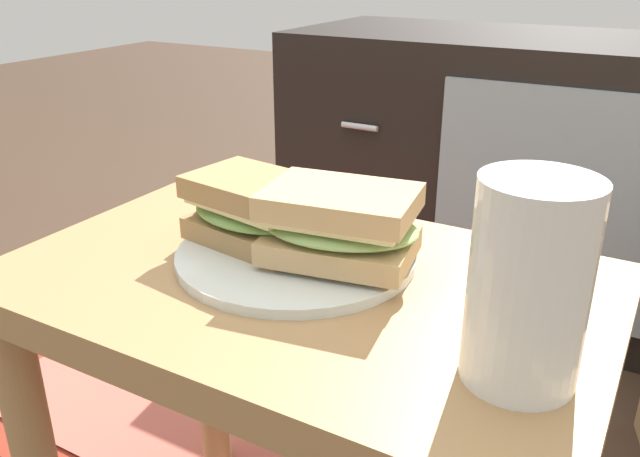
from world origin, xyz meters
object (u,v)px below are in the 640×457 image
at_px(tv_cabinet, 511,170).
at_px(beer_glass, 528,289).
at_px(plate, 296,255).
at_px(sandwich_back, 340,224).
at_px(sandwich_front, 254,209).

relative_size(tv_cabinet, beer_glass, 6.49).
distance_m(tv_cabinet, beer_glass, 1.07).
bearing_deg(plate, beer_glass, -20.15).
relative_size(tv_cabinet, plate, 4.11).
distance_m(plate, sandwich_back, 0.06).
bearing_deg(sandwich_front, sandwich_back, -1.21).
height_order(sandwich_front, beer_glass, beer_glass).
relative_size(plate, sandwich_back, 1.44).
xyz_separation_m(tv_cabinet, sandwich_front, (-0.04, -0.92, 0.21)).
bearing_deg(tv_cabinet, sandwich_back, -86.39).
xyz_separation_m(tv_cabinet, beer_glass, (0.25, -1.01, 0.24)).
relative_size(plate, beer_glass, 1.58).
xyz_separation_m(sandwich_front, beer_glass, (0.28, -0.09, 0.03)).
relative_size(plate, sandwich_front, 1.58).
bearing_deg(sandwich_front, plate, -1.21).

